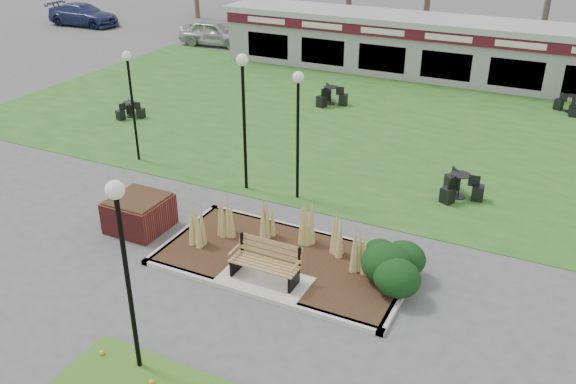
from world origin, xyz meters
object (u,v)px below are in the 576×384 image
at_px(bistro_set_a, 130,112).
at_px(car_silver, 215,33).
at_px(lamp_post_mid_right, 298,108).
at_px(bistro_set_d, 571,107).
at_px(bistro_set_c, 459,189).
at_px(lamp_post_near_right, 243,93).
at_px(car_black, 302,44).
at_px(park_bench, 266,261).
at_px(car_blue, 83,15).
at_px(bistro_set_b, 330,98).
at_px(lamp_post_mid_left, 130,82).
at_px(food_pavilion, 454,49).
at_px(brick_planter, 139,213).
at_px(lamp_post_near_left, 122,238).

relative_size(bistro_set_a, car_silver, 0.27).
distance_m(lamp_post_mid_right, bistro_set_a, 10.44).
bearing_deg(bistro_set_d, bistro_set_c, -104.21).
bearing_deg(car_silver, lamp_post_near_right, -150.72).
bearing_deg(car_black, bistro_set_d, -80.70).
bearing_deg(lamp_post_near_right, car_black, 109.10).
relative_size(park_bench, car_blue, 0.33).
distance_m(lamp_post_near_right, car_silver, 20.26).
relative_size(bistro_set_c, car_blue, 0.28).
relative_size(bistro_set_a, bistro_set_d, 0.88).
distance_m(park_bench, bistro_set_b, 13.83).
bearing_deg(bistro_set_a, lamp_post_mid_left, -47.38).
bearing_deg(car_blue, food_pavilion, -97.83).
distance_m(lamp_post_near_right, bistro_set_c, 7.20).
relative_size(bistro_set_b, car_silver, 0.33).
xyz_separation_m(brick_planter, bistro_set_c, (7.59, 5.83, -0.20)).
relative_size(bistro_set_a, car_blue, 0.23).
distance_m(lamp_post_near_left, bistro_set_b, 17.50).
height_order(lamp_post_near_right, bistro_set_d, lamp_post_near_right).
bearing_deg(bistro_set_c, bistro_set_b, 136.49).
relative_size(lamp_post_near_right, lamp_post_mid_left, 1.12).
distance_m(bistro_set_a, car_black, 12.89).
distance_m(brick_planter, lamp_post_mid_right, 5.38).
xyz_separation_m(bistro_set_b, car_silver, (-10.67, 7.47, 0.47)).
bearing_deg(lamp_post_mid_left, food_pavilion, 63.59).
relative_size(food_pavilion, lamp_post_mid_left, 6.39).
distance_m(brick_planter, bistro_set_d, 18.96).
height_order(brick_planter, bistro_set_b, brick_planter).
bearing_deg(lamp_post_mid_left, lamp_post_near_right, -3.99).
relative_size(park_bench, bistro_set_c, 1.17).
xyz_separation_m(brick_planter, bistro_set_b, (0.54, 12.53, -0.19)).
distance_m(brick_planter, bistro_set_c, 9.58).
bearing_deg(car_black, lamp_post_mid_right, -130.79).
bearing_deg(park_bench, bistro_set_b, 106.20).
bearing_deg(lamp_post_near_left, brick_planter, 128.18).
height_order(bistro_set_d, car_black, car_black).
relative_size(food_pavilion, bistro_set_a, 20.69).
distance_m(bistro_set_c, bistro_set_d, 10.49).
relative_size(lamp_post_near_right, car_silver, 0.98).
bearing_deg(lamp_post_mid_right, lamp_post_near_right, -175.85).
distance_m(bistro_set_a, car_blue, 20.64).
distance_m(brick_planter, lamp_post_mid_left, 5.46).
height_order(lamp_post_near_left, car_black, lamp_post_near_left).
relative_size(car_silver, car_black, 1.05).
distance_m(lamp_post_near_left, lamp_post_near_right, 8.29).
bearing_deg(bistro_set_c, car_blue, 152.41).
bearing_deg(bistro_set_a, lamp_post_near_right, -26.03).
bearing_deg(bistro_set_a, car_blue, 137.94).
bearing_deg(park_bench, bistro_set_a, 143.10).
xyz_separation_m(brick_planter, bistro_set_d, (10.17, 16.00, -0.21)).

